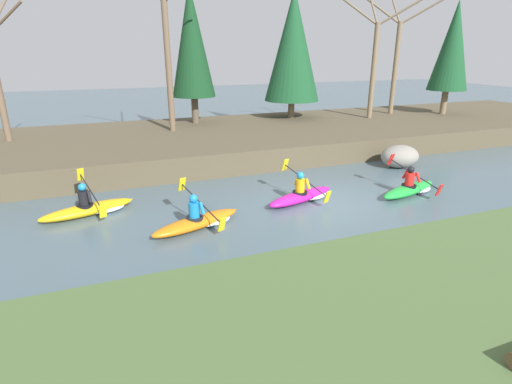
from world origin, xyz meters
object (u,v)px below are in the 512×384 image
kayaker_trailing (200,220)px  kayaker_far_back (91,208)px  kayaker_middle (303,195)px  boulder_midstream (400,156)px  kayaker_lead (411,188)px

kayaker_trailing → kayaker_far_back: size_ratio=0.99×
kayaker_middle → boulder_midstream: kayaker_middle is taller
kayaker_trailing → kayaker_far_back: 3.50m
kayaker_trailing → boulder_midstream: kayaker_trailing is taller
kayaker_middle → kayaker_far_back: size_ratio=1.00×
kayaker_lead → kayaker_trailing: same height
kayaker_middle → boulder_midstream: size_ratio=1.68×
kayaker_lead → kayaker_trailing: 7.38m
boulder_midstream → kayaker_trailing: bearing=-162.5°
kayaker_middle → kayaker_trailing: 3.72m
kayaker_middle → kayaker_far_back: 6.56m
kayaker_lead → kayaker_far_back: (-10.20, 1.98, 0.00)m
kayaker_trailing → kayaker_middle: bearing=-7.5°
kayaker_middle → kayaker_far_back: bearing=150.4°
kayaker_trailing → kayaker_lead: bearing=-19.3°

